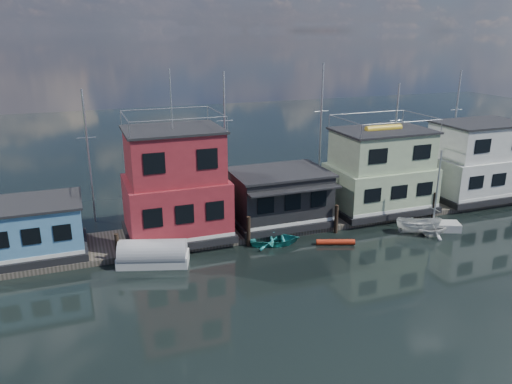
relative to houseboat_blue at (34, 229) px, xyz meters
name	(u,v)px	position (x,y,z in m)	size (l,w,h in m)	color
ground	(367,297)	(18.00, -12.00, -2.21)	(160.00, 160.00, 0.00)	black
dock	(285,222)	(18.00, 0.00, -2.01)	(48.00, 5.00, 0.40)	#595147
houseboat_blue	(34,229)	(0.00, 0.00, 0.00)	(6.40, 4.90, 3.66)	black
houseboat_red	(176,186)	(9.50, 0.00, 1.90)	(7.40, 5.90, 11.86)	black
houseboat_dark	(279,197)	(17.50, -0.02, 0.21)	(7.40, 6.10, 4.06)	black
houseboat_green	(380,172)	(26.50, 0.00, 1.34)	(8.40, 5.90, 7.03)	black
houseboat_white	(476,161)	(36.50, 0.00, 1.33)	(8.40, 5.90, 6.66)	black
pilings	(296,225)	(17.67, -2.80, -1.11)	(42.28, 0.28, 2.20)	#2D2116
background_masts	(308,137)	(22.76, 6.00, 3.35)	(36.40, 0.16, 12.00)	silver
day_sailer	(433,225)	(28.29, -4.88, -1.82)	(4.17, 2.75, 6.26)	beige
tarp_runabout	(153,255)	(7.14, -3.51, -1.52)	(4.86, 3.05, 1.84)	silver
dinghy_teal	(275,239)	(15.85, -3.19, -1.83)	(2.60, 3.64, 0.75)	teal
dinghy_white	(433,229)	(27.42, -5.91, -1.61)	(1.95, 2.26, 1.19)	silver
red_kayak	(336,242)	(19.91, -4.78, -2.00)	(0.40, 0.40, 2.74)	red
motorboat	(418,225)	(26.77, -5.07, -1.56)	(1.26, 3.34, 1.29)	silver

